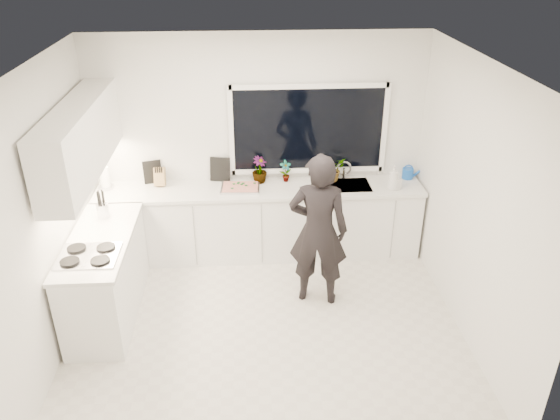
{
  "coord_description": "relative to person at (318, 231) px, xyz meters",
  "views": [
    {
      "loc": [
        -0.15,
        -4.53,
        3.71
      ],
      "look_at": [
        0.17,
        0.4,
        1.15
      ],
      "focal_mm": 35.0,
      "sensor_mm": 36.0,
      "label": 1
    }
  ],
  "objects": [
    {
      "name": "wall_back",
      "position": [
        -0.58,
        1.31,
        0.48
      ],
      "size": [
        4.0,
        0.02,
        2.7
      ],
      "primitive_type": "cube",
      "color": "white",
      "rests_on": "ground"
    },
    {
      "name": "window",
      "position": [
        0.02,
        1.28,
        0.68
      ],
      "size": [
        1.8,
        0.02,
        1.0
      ],
      "primitive_type": "cube",
      "color": "black",
      "rests_on": "wall_back"
    },
    {
      "name": "pizza_tray",
      "position": [
        -0.82,
        0.97,
        0.07
      ],
      "size": [
        0.48,
        0.36,
        0.03
      ],
      "primitive_type": "cube",
      "rotation": [
        0.0,
        0.0,
        -0.05
      ],
      "color": "silver",
      "rests_on": "countertop_back"
    },
    {
      "name": "stovetop",
      "position": [
        -2.27,
        -0.45,
        0.07
      ],
      "size": [
        0.56,
        0.48,
        0.03
      ],
      "primitive_type": "cube",
      "color": "black",
      "rests_on": "countertop_left"
    },
    {
      "name": "watering_can",
      "position": [
        1.27,
        1.16,
        0.12
      ],
      "size": [
        0.16,
        0.16,
        0.13
      ],
      "primitive_type": "cylinder",
      "rotation": [
        0.0,
        0.0,
        -0.18
      ],
      "color": "blue",
      "rests_on": "countertop_back"
    },
    {
      "name": "base_cabinets_back",
      "position": [
        -0.58,
        1.0,
        -0.43
      ],
      "size": [
        3.92,
        0.58,
        0.88
      ],
      "primitive_type": "cube",
      "color": "white",
      "rests_on": "floor"
    },
    {
      "name": "herb_plants",
      "position": [
        -0.01,
        1.16,
        0.2
      ],
      "size": [
        1.21,
        0.34,
        0.33
      ],
      "color": "#26662D",
      "rests_on": "countertop_back"
    },
    {
      "name": "utensil_crock",
      "position": [
        -2.3,
        0.35,
        0.13
      ],
      "size": [
        0.13,
        0.13,
        0.16
      ],
      "primitive_type": "cylinder",
      "rotation": [
        0.0,
        0.0,
        0.01
      ],
      "color": "#BBBBC0",
      "rests_on": "countertop_left"
    },
    {
      "name": "picture_frame_large",
      "position": [
        -1.89,
        1.24,
        0.19
      ],
      "size": [
        0.22,
        0.08,
        0.28
      ],
      "primitive_type": "cube",
      "rotation": [
        0.0,
        0.0,
        0.28
      ],
      "color": "black",
      "rests_on": "countertop_back"
    },
    {
      "name": "sink",
      "position": [
        0.47,
        1.0,
        0.0
      ],
      "size": [
        0.58,
        0.42,
        0.14
      ],
      "primitive_type": "cube",
      "color": "silver",
      "rests_on": "countertop_back"
    },
    {
      "name": "faucet",
      "position": [
        0.47,
        1.2,
        0.16
      ],
      "size": [
        0.03,
        0.03,
        0.22
      ],
      "primitive_type": "cylinder",
      "color": "silver",
      "rests_on": "countertop_back"
    },
    {
      "name": "pizza",
      "position": [
        -0.82,
        0.97,
        0.08
      ],
      "size": [
        0.43,
        0.32,
        0.01
      ],
      "primitive_type": "cube",
      "rotation": [
        0.0,
        0.0,
        -0.05
      ],
      "color": "red",
      "rests_on": "pizza_tray"
    },
    {
      "name": "floor",
      "position": [
        -0.58,
        -0.45,
        -0.88
      ],
      "size": [
        4.0,
        3.5,
        0.02
      ],
      "primitive_type": "cube",
      "color": "beige",
      "rests_on": "ground"
    },
    {
      "name": "person",
      "position": [
        0.0,
        0.0,
        0.0
      ],
      "size": [
        0.71,
        0.54,
        1.73
      ],
      "primitive_type": "imported",
      "rotation": [
        0.0,
        0.0,
        2.93
      ],
      "color": "black",
      "rests_on": "floor"
    },
    {
      "name": "soap_bottles",
      "position": [
        1.01,
        0.85,
        0.19
      ],
      "size": [
        0.17,
        0.13,
        0.31
      ],
      "color": "#D8BF66",
      "rests_on": "countertop_back"
    },
    {
      "name": "paper_towel_roll",
      "position": [
        -2.43,
        1.1,
        0.18
      ],
      "size": [
        0.14,
        0.14,
        0.26
      ],
      "primitive_type": "cylinder",
      "rotation": [
        0.0,
        0.0,
        -0.3
      ],
      "color": "white",
      "rests_on": "countertop_back"
    },
    {
      "name": "wall_left",
      "position": [
        -2.59,
        -0.45,
        0.48
      ],
      "size": [
        0.02,
        3.5,
        2.7
      ],
      "primitive_type": "cube",
      "color": "white",
      "rests_on": "ground"
    },
    {
      "name": "countertop_back",
      "position": [
        -0.58,
        0.99,
        0.03
      ],
      "size": [
        3.94,
        0.62,
        0.04
      ],
      "primitive_type": "cube",
      "color": "silver",
      "rests_on": "base_cabinets_back"
    },
    {
      "name": "picture_frame_small",
      "position": [
        -1.06,
        1.24,
        0.2
      ],
      "size": [
        0.25,
        0.07,
        0.3
      ],
      "primitive_type": "cube",
      "rotation": [
        0.0,
        0.0,
        -0.21
      ],
      "color": "black",
      "rests_on": "countertop_back"
    },
    {
      "name": "knife_block",
      "position": [
        -1.79,
        1.14,
        0.16
      ],
      "size": [
        0.13,
        0.11,
        0.22
      ],
      "primitive_type": "cube",
      "rotation": [
        0.0,
        0.0,
        -0.04
      ],
      "color": "#976546",
      "rests_on": "countertop_back"
    },
    {
      "name": "upper_cabinets",
      "position": [
        -2.37,
        0.25,
        0.98
      ],
      "size": [
        0.34,
        2.1,
        0.7
      ],
      "primitive_type": "cube",
      "color": "white",
      "rests_on": "wall_left"
    },
    {
      "name": "ceiling",
      "position": [
        -0.58,
        -0.45,
        1.84
      ],
      "size": [
        4.0,
        3.5,
        0.02
      ],
      "primitive_type": "cube",
      "color": "white",
      "rests_on": "wall_back"
    },
    {
      "name": "wall_right",
      "position": [
        1.43,
        -0.45,
        0.48
      ],
      "size": [
        0.02,
        3.5,
        2.7
      ],
      "primitive_type": "cube",
      "color": "white",
      "rests_on": "ground"
    },
    {
      "name": "countertop_left",
      "position": [
        -2.25,
        -0.1,
        0.03
      ],
      "size": [
        0.62,
        1.6,
        0.04
      ],
      "primitive_type": "cube",
      "color": "silver",
      "rests_on": "base_cabinets_left"
    },
    {
      "name": "base_cabinets_left",
      "position": [
        -2.25,
        -0.1,
        -0.43
      ],
      "size": [
        0.58,
        1.6,
        0.88
      ],
      "primitive_type": "cube",
      "color": "white",
      "rests_on": "floor"
    }
  ]
}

